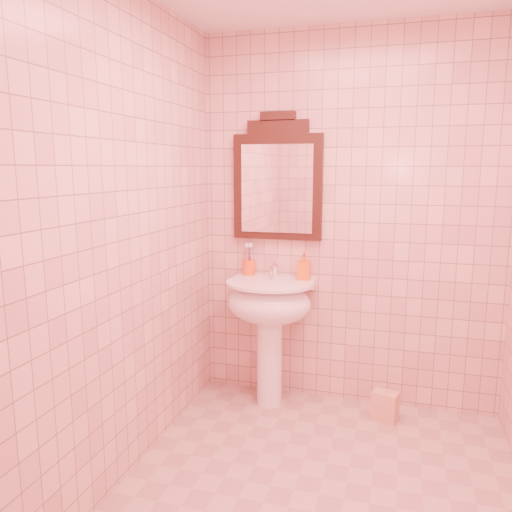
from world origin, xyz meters
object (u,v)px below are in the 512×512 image
(mirror, at_px, (278,181))
(toothbrush_cup, at_px, (249,267))
(pedestal_sink, at_px, (269,311))
(towel, at_px, (385,406))
(soap_dispenser, at_px, (304,266))

(mirror, height_order, toothbrush_cup, mirror)
(mirror, bearing_deg, toothbrush_cup, -171.24)
(pedestal_sink, xyz_separation_m, towel, (0.77, -0.01, -0.57))
(pedestal_sink, bearing_deg, towel, -0.98)
(soap_dispenser, relative_size, towel, 0.97)
(mirror, xyz_separation_m, toothbrush_cup, (-0.19, -0.03, -0.59))
(pedestal_sink, relative_size, mirror, 1.02)
(pedestal_sink, xyz_separation_m, mirror, (0.00, 0.20, 0.85))
(toothbrush_cup, relative_size, towel, 1.06)
(mirror, distance_m, towel, 1.63)
(toothbrush_cup, bearing_deg, mirror, 8.76)
(mirror, bearing_deg, towel, -15.47)
(toothbrush_cup, xyz_separation_m, towel, (0.97, -0.18, -0.83))
(soap_dispenser, xyz_separation_m, towel, (0.57, -0.14, -0.86))
(soap_dispenser, distance_m, towel, 1.04)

